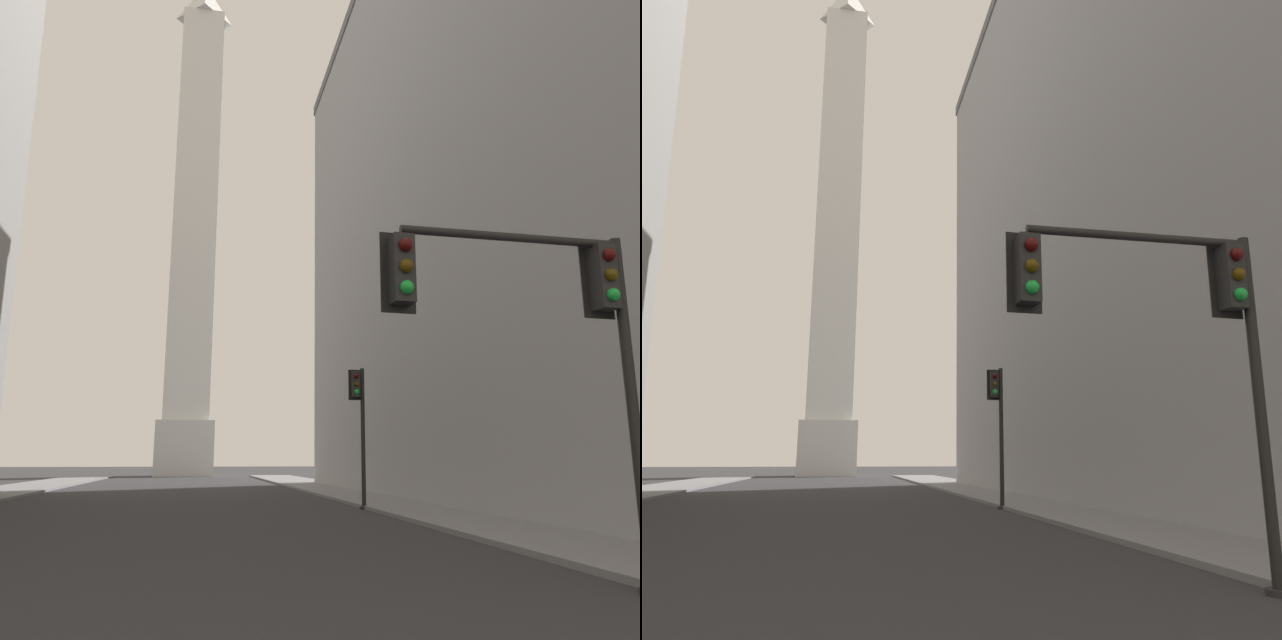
# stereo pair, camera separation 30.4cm
# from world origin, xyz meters

# --- Properties ---
(sidewalk_right) EXTENTS (5.00, 98.50, 0.15)m
(sidewalk_right) POSITION_xyz_m (10.55, 29.55, 0.07)
(sidewalk_right) COLOR slate
(sidewalk_right) RESTS_ON ground_plane
(building_right) EXTENTS (18.93, 47.94, 35.73)m
(building_right) POSITION_xyz_m (20.66, 28.81, 17.88)
(building_right) COLOR #9E9EA0
(building_right) RESTS_ON ground_plane
(obelisk) EXTENTS (7.25, 7.25, 72.61)m
(obelisk) POSITION_xyz_m (0.00, 82.08, 34.65)
(obelisk) COLOR silver
(obelisk) RESTS_ON ground_plane
(traffic_light_near_right) EXTENTS (4.32, 0.51, 5.67)m
(traffic_light_near_right) POSITION_xyz_m (6.50, 7.65, 4.30)
(traffic_light_near_right) COLOR black
(traffic_light_near_right) RESTS_ON ground_plane
(traffic_light_mid_right) EXTENTS (0.77, 0.51, 5.89)m
(traffic_light_mid_right) POSITION_xyz_m (7.94, 24.82, 3.88)
(traffic_light_mid_right) COLOR black
(traffic_light_mid_right) RESTS_ON ground_plane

